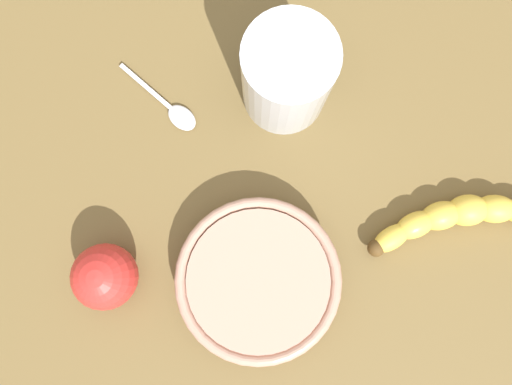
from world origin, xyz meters
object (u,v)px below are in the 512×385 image
object	(u,v)px
banana	(469,218)
teaspoon	(177,114)
apple_fruit	(105,277)
smoothie_glass	(287,78)
ceramic_bowl	(258,280)

from	to	relation	value
banana	teaspoon	world-z (taller)	banana
apple_fruit	banana	bearing A→B (deg)	-125.46
smoothie_glass	teaspoon	size ratio (longest dim) A/B	1.12
ceramic_bowl	teaspoon	size ratio (longest dim) A/B	1.55
smoothie_glass	teaspoon	world-z (taller)	smoothie_glass
banana	apple_fruit	xyz separation A→B (cm)	(22.84, 32.07, 1.76)
smoothie_glass	ceramic_bowl	world-z (taller)	smoothie_glass
banana	teaspoon	size ratio (longest dim) A/B	1.66
smoothie_glass	banana	bearing A→B (deg)	-170.04
banana	smoothie_glass	xyz separation A→B (cm)	(24.12, 4.24, 4.23)
smoothie_glass	ceramic_bowl	bearing A→B (deg)	127.38
banana	smoothie_glass	world-z (taller)	smoothie_glass
banana	ceramic_bowl	bearing A→B (deg)	9.07
ceramic_bowl	banana	bearing A→B (deg)	-118.37
ceramic_bowl	teaspoon	xyz separation A→B (cm)	(19.59, -6.46, -2.12)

